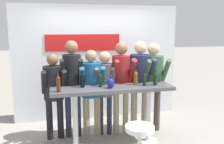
# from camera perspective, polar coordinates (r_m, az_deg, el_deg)

# --- Properties ---
(back_wall) EXTENTS (3.70, 0.12, 2.55)m
(back_wall) POSITION_cam_1_polar(r_m,az_deg,el_deg) (5.66, -3.31, 2.22)
(back_wall) COLOR silver
(back_wall) RESTS_ON ground_plane
(tasting_table) EXTENTS (2.10, 0.49, 1.06)m
(tasting_table) POSITION_cam_1_polar(r_m,az_deg,el_deg) (4.31, 0.22, -6.09)
(tasting_table) COLOR #4C4C51
(tasting_table) RESTS_ON ground_plane
(bar_stool) EXTENTS (0.46, 0.46, 0.63)m
(bar_stool) POSITION_cam_1_polar(r_m,az_deg,el_deg) (3.86, 6.30, -15.03)
(bar_stool) COLOR silver
(bar_stool) RESTS_ON ground_plane
(person_far_left) EXTENTS (0.45, 0.54, 1.60)m
(person_far_left) POSITION_cam_1_polar(r_m,az_deg,el_deg) (4.65, -13.19, -3.46)
(person_far_left) COLOR black
(person_far_left) RESTS_ON ground_plane
(person_left) EXTENTS (0.43, 0.57, 1.83)m
(person_left) POSITION_cam_1_polar(r_m,az_deg,el_deg) (4.64, -9.09, -1.26)
(person_left) COLOR #23283D
(person_left) RESTS_ON ground_plane
(person_center_left) EXTENTS (0.48, 0.56, 1.66)m
(person_center_left) POSITION_cam_1_polar(r_m,az_deg,el_deg) (4.64, -4.72, -2.83)
(person_center_left) COLOR gray
(person_center_left) RESTS_ON ground_plane
(person_center) EXTENTS (0.42, 0.53, 1.62)m
(person_center) POSITION_cam_1_polar(r_m,az_deg,el_deg) (4.71, -1.64, -2.61)
(person_center) COLOR #23283D
(person_center) RESTS_ON ground_plane
(person_center_right) EXTENTS (0.41, 0.54, 1.79)m
(person_center_right) POSITION_cam_1_polar(r_m,az_deg,el_deg) (4.73, 2.13, -1.31)
(person_center_right) COLOR gray
(person_center_right) RESTS_ON ground_plane
(person_right) EXTENTS (0.52, 0.62, 1.80)m
(person_right) POSITION_cam_1_polar(r_m,az_deg,el_deg) (4.86, 6.43, -1.14)
(person_right) COLOR gray
(person_right) RESTS_ON ground_plane
(person_far_right) EXTENTS (0.48, 0.58, 1.77)m
(person_far_right) POSITION_cam_1_polar(r_m,az_deg,el_deg) (4.95, 9.36, -1.25)
(person_far_right) COLOR #473D33
(person_far_right) RESTS_ON ground_plane
(wine_bottle_0) EXTENTS (0.07, 0.07, 0.29)m
(wine_bottle_0) POSITION_cam_1_polar(r_m,az_deg,el_deg) (4.25, -6.79, -1.75)
(wine_bottle_0) COLOR black
(wine_bottle_0) RESTS_ON tasting_table
(wine_bottle_1) EXTENTS (0.06, 0.06, 0.27)m
(wine_bottle_1) POSITION_cam_1_polar(r_m,az_deg,el_deg) (4.37, 7.45, -1.58)
(wine_bottle_1) COLOR black
(wine_bottle_1) RESTS_ON tasting_table
(wine_bottle_2) EXTENTS (0.08, 0.08, 0.27)m
(wine_bottle_2) POSITION_cam_1_polar(r_m,az_deg,el_deg) (4.46, 5.42, -1.25)
(wine_bottle_2) COLOR brown
(wine_bottle_2) RESTS_ON tasting_table
(wine_bottle_3) EXTENTS (0.07, 0.07, 0.26)m
(wine_bottle_3) POSITION_cam_1_polar(r_m,az_deg,el_deg) (4.26, -2.64, -1.82)
(wine_bottle_3) COLOR black
(wine_bottle_3) RESTS_ON tasting_table
(wine_bottle_4) EXTENTS (0.07, 0.07, 0.27)m
(wine_bottle_4) POSITION_cam_1_polar(r_m,az_deg,el_deg) (4.45, 9.85, -1.41)
(wine_bottle_4) COLOR black
(wine_bottle_4) RESTS_ON tasting_table
(wine_bottle_5) EXTENTS (0.07, 0.07, 0.31)m
(wine_bottle_5) POSITION_cam_1_polar(r_m,az_deg,el_deg) (4.00, -12.16, -2.56)
(wine_bottle_5) COLOR #4C1E0F
(wine_bottle_5) RESTS_ON tasting_table
(decorative_vase) EXTENTS (0.13, 0.13, 0.22)m
(decorative_vase) POSITION_cam_1_polar(r_m,az_deg,el_deg) (4.18, -0.31, -2.51)
(decorative_vase) COLOR navy
(decorative_vase) RESTS_ON tasting_table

